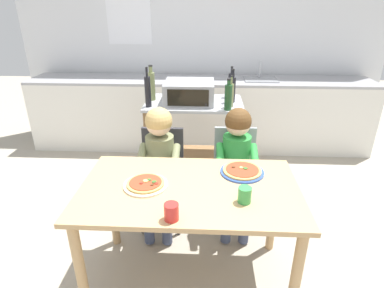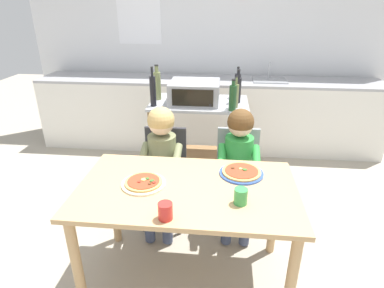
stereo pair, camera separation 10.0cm
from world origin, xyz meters
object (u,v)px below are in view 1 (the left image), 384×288
dining_chair_left (162,170)px  drinking_cup_red (171,212)px  bottle_squat_spirits (231,85)px  pizza_plate_cream (146,184)px  bottle_dark_olive_oil (151,85)px  drinking_cup_green (245,195)px  pizza_plate_blue_rimmed (242,171)px  child_in_olive_shirt (159,155)px  toaster_oven (189,92)px  dining_chair_right (234,170)px  bottle_slim_sauce (231,95)px  dining_table (190,202)px  bottle_brown_beer (232,89)px  bottle_tall_green_wine (228,97)px  kitchen_island_cart (194,131)px  bottle_clear_vinegar (148,91)px  child_in_green_shirt (237,156)px

dining_chair_left → drinking_cup_red: (0.19, -0.97, 0.30)m
bottle_squat_spirits → pizza_plate_cream: bearing=-112.0°
bottle_dark_olive_oil → drinking_cup_green: size_ratio=3.60×
pizza_plate_cream → drinking_cup_red: (0.19, -0.32, 0.03)m
dining_chair_left → pizza_plate_blue_rimmed: bearing=-37.9°
child_in_olive_shirt → pizza_plate_cream: child_in_olive_shirt is taller
drinking_cup_red → bottle_squat_spirits: bearing=77.4°
dining_chair_left → pizza_plate_blue_rimmed: size_ratio=2.86×
toaster_oven → dining_chair_right: toaster_oven is taller
toaster_oven → pizza_plate_blue_rimmed: toaster_oven is taller
child_in_olive_shirt → bottle_dark_olive_oil: bearing=102.5°
dining_chair_left → dining_chair_right: 0.60m
dining_chair_left → child_in_olive_shirt: 0.23m
bottle_slim_sauce → drinking_cup_green: (0.01, -1.27, -0.22)m
dining_chair_right → drinking_cup_green: bearing=-91.3°
drinking_cup_green → pizza_plate_cream: bearing=166.2°
dining_table → bottle_slim_sauce: bearing=75.0°
bottle_brown_beer → dining_table: 1.38m
pizza_plate_blue_rimmed → bottle_dark_olive_oil: bearing=124.4°
bottle_brown_beer → drinking_cup_green: (-0.01, -1.42, -0.23)m
bottle_tall_green_wine → pizza_plate_cream: 1.20m
pizza_plate_cream → pizza_plate_blue_rimmed: size_ratio=0.95×
bottle_squat_spirits → dining_chair_right: bearing=-89.5°
toaster_oven → dining_chair_left: 0.81m
bottle_tall_green_wine → bottle_squat_spirits: bearing=83.1°
dining_table → dining_chair_left: 0.73m
toaster_oven → dining_table: (0.07, -1.26, -0.36)m
kitchen_island_cart → bottle_squat_spirits: bearing=28.8°
bottle_clear_vinegar → drinking_cup_red: (0.36, -1.42, -0.25)m
toaster_oven → bottle_slim_sauce: size_ratio=1.61×
bottle_dark_olive_oil → drinking_cup_red: size_ratio=3.62×
kitchen_island_cart → drinking_cup_red: 1.60m
bottle_slim_sauce → bottle_dark_olive_oil: (-0.74, 0.18, 0.03)m
bottle_dark_olive_oil → dining_chair_left: bearing=-75.4°
toaster_oven → dining_chair_right: bearing=-54.0°
bottle_clear_vinegar → bottle_slim_sauce: bearing=2.4°
kitchen_island_cart → dining_chair_left: (-0.24, -0.61, -0.11)m
child_in_green_shirt → pizza_plate_cream: 0.83m
bottle_squat_spirits → pizza_plate_blue_rimmed: bearing=-89.7°
dining_chair_left → child_in_olive_shirt: bearing=-90.0°
bottle_dark_olive_oil → pizza_plate_cream: (0.17, -1.31, -0.28)m
toaster_oven → bottle_squat_spirits: bottle_squat_spirits is taller
toaster_oven → bottle_dark_olive_oil: 0.37m
dining_chair_left → pizza_plate_blue_rimmed: (0.60, -0.47, 0.27)m
kitchen_island_cart → dining_chair_left: 0.66m
bottle_tall_green_wine → pizza_plate_cream: (-0.54, -1.04, -0.26)m
child_in_green_shirt → bottle_dark_olive_oil: bearing=136.3°
bottle_dark_olive_oil → drinking_cup_green: bottle_dark_olive_oil is taller
pizza_plate_blue_rimmed → drinking_cup_green: 0.33m
drinking_cup_red → kitchen_island_cart: bearing=88.4°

